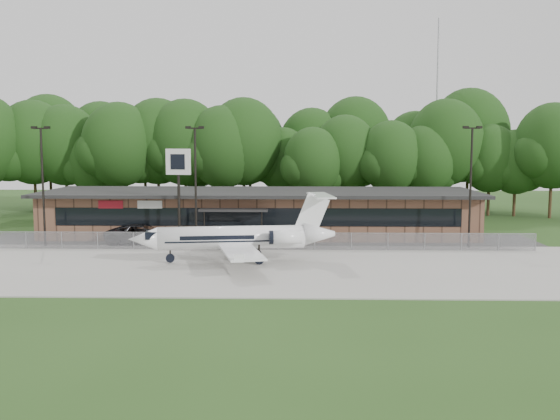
{
  "coord_description": "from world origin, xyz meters",
  "views": [
    {
      "loc": [
        3.44,
        -35.66,
        8.91
      ],
      "look_at": [
        2.23,
        12.0,
        3.7
      ],
      "focal_mm": 40.0,
      "sensor_mm": 36.0,
      "label": 1
    }
  ],
  "objects_px": {
    "terminal": "(260,212)",
    "business_jet": "(239,238)",
    "suv": "(142,234)",
    "pole_sign": "(178,172)"
  },
  "relations": [
    {
      "from": "terminal",
      "to": "pole_sign",
      "type": "relative_size",
      "value": 4.91
    },
    {
      "from": "terminal",
      "to": "business_jet",
      "type": "xyz_separation_m",
      "value": [
        -0.73,
        -14.2,
        -0.33
      ]
    },
    {
      "from": "business_jet",
      "to": "pole_sign",
      "type": "relative_size",
      "value": 1.84
    },
    {
      "from": "suv",
      "to": "pole_sign",
      "type": "bearing_deg",
      "value": -107.93
    },
    {
      "from": "suv",
      "to": "pole_sign",
      "type": "distance_m",
      "value": 6.6
    },
    {
      "from": "suv",
      "to": "business_jet",
      "type": "bearing_deg",
      "value": -131.5
    },
    {
      "from": "business_jet",
      "to": "suv",
      "type": "relative_size",
      "value": 2.42
    },
    {
      "from": "terminal",
      "to": "suv",
      "type": "xyz_separation_m",
      "value": [
        -9.96,
        -6.02,
        -1.3
      ]
    },
    {
      "from": "suv",
      "to": "terminal",
      "type": "bearing_deg",
      "value": -58.83
    },
    {
      "from": "pole_sign",
      "to": "business_jet",
      "type": "bearing_deg",
      "value": -37.81
    }
  ]
}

